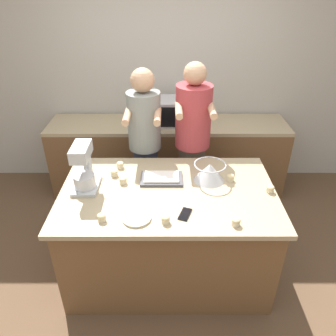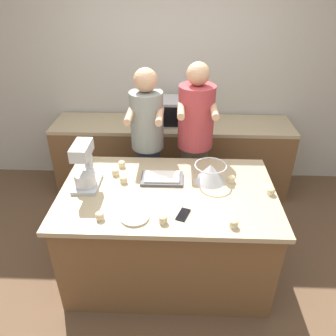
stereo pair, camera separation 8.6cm
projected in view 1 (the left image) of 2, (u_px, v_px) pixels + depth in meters
The scene contains 21 objects.
ground_plane at pixel (168, 267), 3.12m from camera, with size 16.00×16.00×0.00m, color brown.
back_wall at pixel (168, 76), 3.90m from camera, with size 10.00×0.06×2.70m.
island_counter at pixel (168, 231), 2.89m from camera, with size 1.75×1.08×0.89m.
back_counter at pixel (168, 156), 4.07m from camera, with size 2.80×0.60×0.89m.
person_left at pixel (145, 148), 3.28m from camera, with size 0.34×0.50×1.69m.
person_right at pixel (192, 146), 3.27m from camera, with size 0.36×0.51×1.74m.
stand_mixer at pixel (84, 170), 2.61m from camera, with size 0.20×0.30×0.39m.
mixing_bowl at pixel (210, 172), 2.75m from camera, with size 0.27×0.27×0.16m.
baking_tray at pixel (162, 178), 2.78m from camera, with size 0.36×0.22×0.04m.
microwave_oven at pixel (171, 111), 3.76m from camera, with size 0.47×0.36×0.29m.
cell_phone at pixel (185, 214), 2.39m from camera, with size 0.11×0.16×0.01m.
small_plate at pixel (137, 218), 2.35m from camera, with size 0.21×0.21×0.02m.
cupcake_0 at pixel (120, 165), 2.95m from camera, with size 0.06×0.06×0.06m.
cupcake_1 at pixel (87, 160), 3.03m from camera, with size 0.06×0.06×0.06m.
cupcake_2 at pixel (123, 180), 2.73m from camera, with size 0.06×0.06×0.06m.
cupcake_3 at pixel (102, 217), 2.32m from camera, with size 0.06×0.06×0.06m.
cupcake_4 at pixel (166, 219), 2.30m from camera, with size 0.06×0.06×0.06m.
cupcake_5 at pixel (270, 189), 2.63m from camera, with size 0.06×0.06×0.06m.
cupcake_6 at pixel (236, 221), 2.28m from camera, with size 0.06×0.06×0.06m.
cupcake_7 at pixel (230, 177), 2.77m from camera, with size 0.06×0.06×0.06m.
cupcake_8 at pixel (114, 173), 2.83m from camera, with size 0.06×0.06×0.06m.
Camera 1 is at (-0.00, -2.19, 2.41)m, focal length 35.00 mm.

